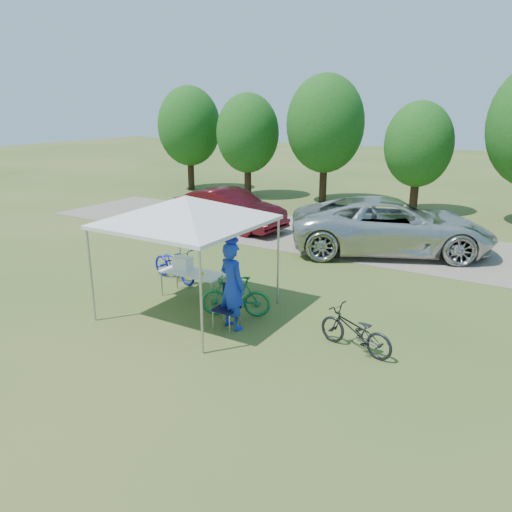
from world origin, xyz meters
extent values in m
plane|color=#2D5119|center=(0.00, 0.00, 0.00)|extent=(100.00, 100.00, 0.00)
cube|color=gray|center=(0.00, 8.00, 0.01)|extent=(24.00, 5.00, 0.02)
cylinder|color=#A5A5AA|center=(-1.50, -1.50, 1.05)|extent=(0.05, 0.05, 2.10)
cylinder|color=#A5A5AA|center=(1.50, -1.50, 1.05)|extent=(0.05, 0.05, 2.10)
cylinder|color=#A5A5AA|center=(-1.50, 1.50, 1.05)|extent=(0.05, 0.05, 2.10)
cylinder|color=#A5A5AA|center=(1.50, 1.50, 1.05)|extent=(0.05, 0.05, 2.10)
cube|color=silver|center=(0.00, 0.00, 2.14)|extent=(3.15, 3.15, 0.08)
pyramid|color=silver|center=(0.00, 0.00, 2.73)|extent=(4.53, 4.53, 0.55)
cylinder|color=#382314|center=(-11.00, 14.00, 0.94)|extent=(0.36, 0.36, 1.89)
ellipsoid|color=#144711|center=(-11.00, 14.00, 3.51)|extent=(3.46, 3.46, 4.32)
cylinder|color=#382314|center=(-7.00, 13.70, 0.88)|extent=(0.36, 0.36, 1.75)
ellipsoid|color=#144711|center=(-7.00, 13.70, 3.25)|extent=(3.20, 3.20, 4.00)
cylinder|color=#382314|center=(-3.00, 14.30, 1.01)|extent=(0.36, 0.36, 2.03)
ellipsoid|color=#144711|center=(-3.00, 14.30, 3.77)|extent=(3.71, 3.71, 4.64)
cylinder|color=#382314|center=(1.50, 14.10, 0.80)|extent=(0.36, 0.36, 1.61)
ellipsoid|color=#144711|center=(1.50, 14.10, 2.99)|extent=(2.94, 2.94, 3.68)
cube|color=white|center=(-0.47, 0.73, 0.66)|extent=(1.65, 0.69, 0.04)
cylinder|color=#A5A5AA|center=(-1.25, 0.44, 0.32)|extent=(0.04, 0.04, 0.64)
cylinder|color=#A5A5AA|center=(0.31, 0.44, 0.32)|extent=(0.04, 0.04, 0.64)
cylinder|color=#A5A5AA|center=(-1.25, 1.02, 0.32)|extent=(0.04, 0.04, 0.64)
cylinder|color=#A5A5AA|center=(0.31, 1.02, 0.32)|extent=(0.04, 0.04, 0.64)
cube|color=black|center=(1.24, -0.31, 0.44)|extent=(0.49, 0.49, 0.04)
cube|color=black|center=(1.24, -0.07, 0.69)|extent=(0.47, 0.06, 0.47)
cylinder|color=#A5A5AA|center=(1.03, -0.52, 0.21)|extent=(0.02, 0.02, 0.42)
cylinder|color=#A5A5AA|center=(1.45, -0.52, 0.21)|extent=(0.02, 0.02, 0.42)
cylinder|color=#A5A5AA|center=(1.03, -0.10, 0.21)|extent=(0.02, 0.02, 0.42)
cylinder|color=#A5A5AA|center=(1.45, -0.10, 0.21)|extent=(0.02, 0.02, 0.42)
cube|color=white|center=(-0.78, 0.73, 0.82)|extent=(0.44, 0.29, 0.29)
cube|color=white|center=(-0.78, 0.73, 0.99)|extent=(0.46, 0.31, 0.04)
cylinder|color=gold|center=(-0.15, 0.68, 0.71)|extent=(0.08, 0.08, 0.06)
imported|color=#1531AE|center=(1.34, -0.21, 0.96)|extent=(0.80, 0.64, 1.92)
imported|color=#1419B6|center=(-1.71, 1.49, 0.46)|extent=(1.84, 1.00, 0.92)
imported|color=#19743C|center=(1.05, 0.34, 0.48)|extent=(1.63, 1.07, 0.95)
imported|color=black|center=(3.96, 0.13, 0.43)|extent=(1.71, 0.92, 0.85)
imported|color=silver|center=(2.52, 7.22, 0.90)|extent=(6.99, 5.30, 1.76)
imported|color=#4A0C14|center=(-3.78, 7.22, 0.78)|extent=(4.73, 2.05, 1.51)
camera|label=1|loc=(6.89, -8.42, 4.61)|focal=35.00mm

